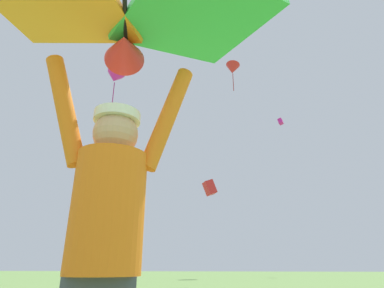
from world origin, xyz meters
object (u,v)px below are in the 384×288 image
(distant_kite_red_high_right, at_px, (210,188))
(distant_kite_magenta_far_center, at_px, (281,121))
(kite_flyer_person, at_px, (105,248))
(distant_kite_red_low_right, at_px, (233,69))
(held_stunt_kite, at_px, (126,20))
(distant_kite_magenta_mid_right, at_px, (115,77))

(distant_kite_red_high_right, xyz_separation_m, distant_kite_magenta_far_center, (8.02, 9.03, 10.05))
(kite_flyer_person, height_order, distant_kite_magenta_far_center, distant_kite_magenta_far_center)
(distant_kite_red_high_right, relative_size, distant_kite_red_low_right, 0.57)
(held_stunt_kite, bearing_deg, distant_kite_magenta_mid_right, 114.45)
(kite_flyer_person, xyz_separation_m, distant_kite_magenta_far_center, (6.46, 33.65, 16.25))
(kite_flyer_person, relative_size, distant_kite_red_low_right, 0.78)
(kite_flyer_person, relative_size, distant_kite_red_high_right, 1.35)
(distant_kite_magenta_far_center, relative_size, distant_kite_magenta_mid_right, 0.36)
(distant_kite_red_high_right, relative_size, distant_kite_magenta_far_center, 1.53)
(held_stunt_kite, relative_size, distant_kite_red_high_right, 1.26)
(kite_flyer_person, bearing_deg, held_stunt_kite, -71.55)
(distant_kite_magenta_far_center, bearing_deg, kite_flyer_person, -100.88)
(kite_flyer_person, height_order, held_stunt_kite, held_stunt_kite)
(kite_flyer_person, relative_size, held_stunt_kite, 1.07)
(kite_flyer_person, xyz_separation_m, distant_kite_magenta_mid_right, (-6.31, 13.85, 10.69))
(distant_kite_red_low_right, bearing_deg, held_stunt_kite, -92.54)
(kite_flyer_person, height_order, distant_kite_red_low_right, distant_kite_red_low_right)
(distant_kite_red_low_right, bearing_deg, kite_flyer_person, -92.63)
(kite_flyer_person, xyz_separation_m, distant_kite_red_low_right, (0.88, 19.11, 14.21))
(kite_flyer_person, height_order, distant_kite_red_high_right, distant_kite_red_high_right)
(kite_flyer_person, height_order, distant_kite_magenta_mid_right, distant_kite_magenta_mid_right)
(distant_kite_red_low_right, relative_size, distant_kite_magenta_far_center, 2.66)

